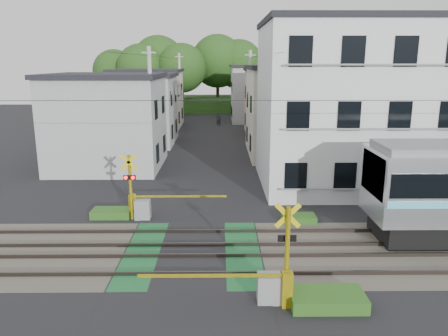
{
  "coord_description": "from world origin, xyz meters",
  "views": [
    {
      "loc": [
        1.04,
        -15.37,
        7.0
      ],
      "look_at": [
        1.24,
        5.0,
        2.06
      ],
      "focal_mm": 35.0,
      "sensor_mm": 36.0,
      "label": 1
    }
  ],
  "objects_px": {
    "crossing_signal_near": "(272,281)",
    "crossing_signal_far": "(141,204)",
    "apartment_block": "(351,105)",
    "pedestrian": "(219,119)"
  },
  "relations": [
    {
      "from": "crossing_signal_near",
      "to": "apartment_block",
      "type": "distance_m",
      "value": 14.95
    },
    {
      "from": "apartment_block",
      "to": "pedestrian",
      "type": "xyz_separation_m",
      "value": [
        -7.59,
        24.58,
        -3.91
      ]
    },
    {
      "from": "apartment_block",
      "to": "pedestrian",
      "type": "height_order",
      "value": "apartment_block"
    },
    {
      "from": "pedestrian",
      "to": "crossing_signal_near",
      "type": "bearing_deg",
      "value": 100.45
    },
    {
      "from": "crossing_signal_near",
      "to": "pedestrian",
      "type": "distance_m",
      "value": 37.76
    },
    {
      "from": "crossing_signal_far",
      "to": "pedestrian",
      "type": "xyz_separation_m",
      "value": [
        3.49,
        30.41,
        0.04
      ]
    },
    {
      "from": "crossing_signal_near",
      "to": "pedestrian",
      "type": "relative_size",
      "value": 3.17
    },
    {
      "from": "apartment_block",
      "to": "crossing_signal_near",
      "type": "bearing_deg",
      "value": -114.22
    },
    {
      "from": "crossing_signal_near",
      "to": "pedestrian",
      "type": "xyz_separation_m",
      "value": [
        -1.68,
        37.72,
        0.04
      ]
    },
    {
      "from": "crossing_signal_near",
      "to": "crossing_signal_far",
      "type": "height_order",
      "value": "same"
    }
  ]
}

